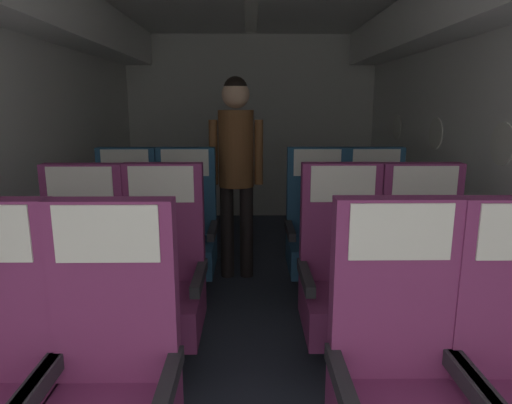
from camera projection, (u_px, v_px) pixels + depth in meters
name	position (u px, v px, depth m)	size (l,w,h in m)	color
ground	(253.00, 326.00, 2.94)	(3.32, 6.35, 0.02)	#2D3342
fuselage_shell	(252.00, 68.00, 2.84)	(3.20, 6.00, 2.31)	silver
seat_a_left_aisle	(109.00, 392.00, 1.52)	(0.47, 0.51, 1.10)	#38383D
seat_a_right_window	(399.00, 387.00, 1.55)	(0.47, 0.51, 1.10)	#38383D
seat_b_left_window	(82.00, 284.00, 2.43)	(0.47, 0.51, 1.10)	#38383D
seat_b_left_aisle	(162.00, 283.00, 2.46)	(0.47, 0.51, 1.10)	#38383D
seat_b_right_aisle	(423.00, 283.00, 2.46)	(0.47, 0.51, 1.10)	#38383D
seat_b_right_window	(342.00, 282.00, 2.47)	(0.47, 0.51, 1.10)	#38383D
seat_c_left_window	(126.00, 235.00, 3.35)	(0.47, 0.51, 1.10)	#38383D
seat_c_left_aisle	(186.00, 235.00, 3.36)	(0.47, 0.51, 1.10)	#38383D
seat_c_right_aisle	(375.00, 234.00, 3.37)	(0.47, 0.51, 1.10)	#38383D
seat_c_right_window	(317.00, 235.00, 3.37)	(0.47, 0.51, 1.10)	#38383D
flight_attendant	(236.00, 157.00, 3.57)	(0.43, 0.28, 1.63)	black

